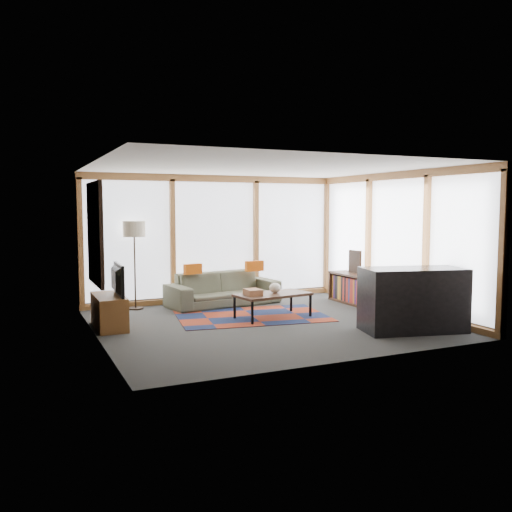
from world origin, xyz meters
name	(u,v)px	position (x,y,z in m)	size (l,w,h in m)	color
ground	(266,323)	(0.00, 0.00, 0.00)	(5.50, 5.50, 0.00)	#2C2C2A
room_envelope	(277,230)	(0.49, 0.56, 1.54)	(5.52, 5.02, 2.62)	#3D342C
rug	(252,316)	(0.01, 0.59, 0.01)	(2.62, 1.68, 0.01)	maroon
sofa	(223,289)	(-0.05, 1.86, 0.33)	(2.24, 0.87, 0.65)	#40412E
pillow_left	(193,269)	(-0.68, 1.87, 0.75)	(0.36, 0.11, 0.20)	#B34C0D
pillow_right	(254,266)	(0.61, 1.82, 0.76)	(0.38, 0.11, 0.21)	#B34C0D
floor_lamp	(135,265)	(-1.74, 2.15, 0.84)	(0.42, 0.42, 1.69)	#312318
coffee_table	(273,306)	(0.29, 0.32, 0.22)	(1.31, 0.65, 0.44)	#302214
book_stack	(253,292)	(-0.10, 0.30, 0.49)	(0.25, 0.31, 0.10)	brown
vase	(275,288)	(0.35, 0.35, 0.52)	(0.21, 0.21, 0.18)	silver
bookshelf	(371,293)	(2.43, 0.36, 0.30)	(0.44, 2.42, 0.60)	#302214
bowl_a	(394,278)	(2.47, -0.24, 0.65)	(0.20, 0.20, 0.10)	black
bowl_b	(378,276)	(2.46, 0.21, 0.65)	(0.17, 0.17, 0.09)	black
shelf_picture	(355,262)	(2.55, 1.10, 0.83)	(0.04, 0.35, 0.46)	black
tv_console	(109,312)	(-2.47, 0.70, 0.27)	(0.44, 1.06, 0.53)	brown
television	(113,280)	(-2.40, 0.65, 0.79)	(0.89, 0.12, 0.51)	black
bar_counter	(413,300)	(1.85, -1.50, 0.50)	(1.58, 0.74, 1.00)	black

